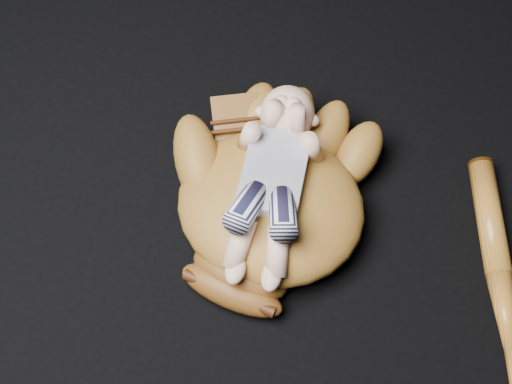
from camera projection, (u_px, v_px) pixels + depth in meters
The scene contains 3 objects.
baseball_glove at pixel (271, 201), 1.27m from camera, with size 0.42×0.48×0.15m, color brown, non-canonical shape.
newborn_baby at pixel (271, 185), 1.22m from camera, with size 0.17×0.38×0.15m, color #E2AC91, non-canonical shape.
baseball_bat at pixel (502, 290), 1.25m from camera, with size 0.05×0.51×0.05m, color #A2621F, non-canonical shape.
Camera 1 is at (-0.14, -0.61, 1.20)m, focal length 50.00 mm.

